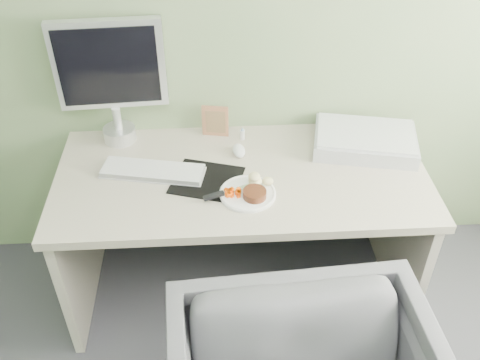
{
  "coord_description": "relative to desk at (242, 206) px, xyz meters",
  "views": [
    {
      "loc": [
        -0.12,
        -0.18,
        2.14
      ],
      "look_at": [
        -0.02,
        1.5,
        0.8
      ],
      "focal_mm": 40.0,
      "sensor_mm": 36.0,
      "label": 1
    }
  ],
  "objects": [
    {
      "name": "desk",
      "position": [
        0.0,
        0.0,
        0.0
      ],
      "size": [
        1.6,
        0.75,
        0.73
      ],
      "color": "#A69B8B",
      "rests_on": "floor"
    },
    {
      "name": "plate",
      "position": [
        0.01,
        -0.14,
        0.19
      ],
      "size": [
        0.23,
        0.23,
        0.01
      ],
      "primitive_type": "cylinder",
      "color": "white",
      "rests_on": "desk"
    },
    {
      "name": "steak",
      "position": [
        0.04,
        -0.17,
        0.21
      ],
      "size": [
        0.11,
        0.11,
        0.03
      ],
      "primitive_type": "cylinder",
      "rotation": [
        0.0,
        0.0,
        -0.19
      ],
      "color": "black",
      "rests_on": "plate"
    },
    {
      "name": "potato_pile",
      "position": [
        0.05,
        -0.09,
        0.23
      ],
      "size": [
        0.11,
        0.09,
        0.06
      ],
      "primitive_type": "ellipsoid",
      "rotation": [
        0.0,
        0.0,
        0.05
      ],
      "color": "tan",
      "rests_on": "plate"
    },
    {
      "name": "carrot_heap",
      "position": [
        -0.05,
        -0.15,
        0.21
      ],
      "size": [
        0.06,
        0.06,
        0.04
      ],
      "primitive_type": "cube",
      "rotation": [
        0.0,
        0.0,
        0.25
      ],
      "color": "#EA4B04",
      "rests_on": "plate"
    },
    {
      "name": "steak_knife",
      "position": [
        -0.09,
        -0.15,
        0.21
      ],
      "size": [
        0.22,
        0.1,
        0.02
      ],
      "rotation": [
        0.0,
        0.0,
        0.39
      ],
      "color": "silver",
      "rests_on": "plate"
    },
    {
      "name": "mousepad",
      "position": [
        -0.15,
        -0.04,
        0.19
      ],
      "size": [
        0.34,
        0.32,
        0.0
      ],
      "primitive_type": "cube",
      "rotation": [
        0.0,
        0.0,
        -0.3
      ],
      "color": "black",
      "rests_on": "desk"
    },
    {
      "name": "keyboard",
      "position": [
        -0.38,
        0.03,
        0.2
      ],
      "size": [
        0.45,
        0.21,
        0.02
      ],
      "primitive_type": "cube",
      "rotation": [
        0.0,
        0.0,
        -0.2
      ],
      "color": "white",
      "rests_on": "desk"
    },
    {
      "name": "computer_mouse",
      "position": [
        -0.0,
        0.15,
        0.2
      ],
      "size": [
        0.07,
        0.11,
        0.04
      ],
      "primitive_type": "ellipsoid",
      "rotation": [
        0.0,
        0.0,
        0.12
      ],
      "color": "white",
      "rests_on": "desk"
    },
    {
      "name": "photo_frame",
      "position": [
        -0.11,
        0.31,
        0.26
      ],
      "size": [
        0.12,
        0.04,
        0.15
      ],
      "primitive_type": "cube",
      "rotation": [
        0.0,
        0.0,
        -0.18
      ],
      "color": "#9D6749",
      "rests_on": "desk"
    },
    {
      "name": "eyedrop_bottle",
      "position": [
        0.02,
        0.26,
        0.21
      ],
      "size": [
        0.02,
        0.02,
        0.07
      ],
      "color": "white",
      "rests_on": "desk"
    },
    {
      "name": "scanner",
      "position": [
        0.57,
        0.16,
        0.22
      ],
      "size": [
        0.51,
        0.39,
        0.07
      ],
      "primitive_type": "cube",
      "rotation": [
        0.0,
        0.0,
        -0.21
      ],
      "color": "#A9ACB0",
      "rests_on": "desk"
    },
    {
      "name": "monitor",
      "position": [
        -0.55,
        0.32,
        0.5
      ],
      "size": [
        0.48,
        0.15,
        0.57
      ],
      "rotation": [
        0.0,
        0.0,
        0.06
      ],
      "color": "silver",
      "rests_on": "desk"
    }
  ]
}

